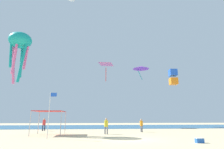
# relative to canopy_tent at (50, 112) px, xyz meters

# --- Properties ---
(ground) EXTENTS (110.00, 110.00, 0.10)m
(ground) POSITION_rel_canopy_tent_xyz_m (8.16, -5.59, -2.49)
(ground) COLOR beige
(ocean_strip) EXTENTS (110.00, 18.50, 0.03)m
(ocean_strip) POSITION_rel_canopy_tent_xyz_m (8.16, 19.74, -2.42)
(ocean_strip) COLOR #28608C
(ocean_strip) RESTS_ON ground
(canopy_tent) EXTENTS (3.17, 3.18, 2.56)m
(canopy_tent) POSITION_rel_canopy_tent_xyz_m (0.00, 0.00, 0.00)
(canopy_tent) COLOR #B2B2B7
(canopy_tent) RESTS_ON ground
(person_near_tent) EXTENTS (0.42, 0.42, 1.79)m
(person_near_tent) POSITION_rel_canopy_tent_xyz_m (-2.18, 6.62, -1.39)
(person_near_tent) COLOR #33384C
(person_near_tent) RESTS_ON ground
(person_leftmost) EXTENTS (0.40, 0.40, 1.69)m
(person_leftmost) POSITION_rel_canopy_tent_xyz_m (11.25, 3.15, -1.45)
(person_leftmost) COLOR slate
(person_leftmost) RESTS_ON ground
(person_central) EXTENTS (0.43, 0.43, 1.80)m
(person_central) POSITION_rel_canopy_tent_xyz_m (6.37, 0.13, -1.38)
(person_central) COLOR slate
(person_central) RESTS_ON ground
(banner_flag) EXTENTS (0.61, 0.06, 4.07)m
(banner_flag) POSITION_rel_canopy_tent_xyz_m (0.95, -4.26, -0.01)
(banner_flag) COLOR silver
(banner_flag) RESTS_ON ground
(cooler_box) EXTENTS (0.57, 0.37, 0.35)m
(cooler_box) POSITION_rel_canopy_tent_xyz_m (12.73, -8.12, -2.26)
(cooler_box) COLOR blue
(cooler_box) RESTS_ON ground
(kite_diamond_pink) EXTENTS (3.60, 3.61, 4.08)m
(kite_diamond_pink) POSITION_rel_canopy_tent_xyz_m (7.43, 18.13, 10.91)
(kite_diamond_pink) COLOR pink
(kite_delta_purple) EXTENTS (3.93, 3.93, 2.99)m
(kite_delta_purple) POSITION_rel_canopy_tent_xyz_m (15.97, 20.34, 11.17)
(kite_delta_purple) COLOR purple
(kite_octopus_teal) EXTENTS (3.78, 3.78, 6.73)m
(kite_octopus_teal) POSITION_rel_canopy_tent_xyz_m (-4.85, 1.82, 8.91)
(kite_octopus_teal) COLOR teal
(kite_box_blue) EXTENTS (1.32, 1.34, 2.60)m
(kite_box_blue) POSITION_rel_canopy_tent_xyz_m (18.17, 7.65, 6.11)
(kite_box_blue) COLOR blue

